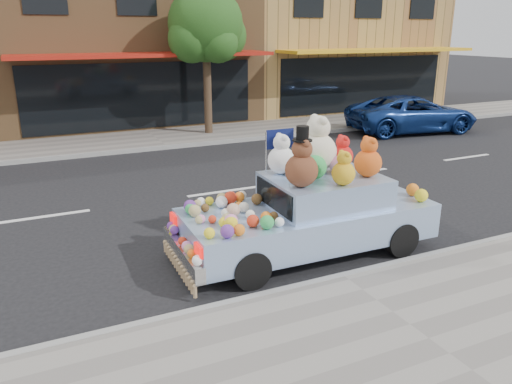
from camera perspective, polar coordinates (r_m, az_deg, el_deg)
ground at (r=12.04m, az=-3.76°, el=0.03°), size 120.00×120.00×0.00m
near_sidewalk at (r=6.92m, az=17.15°, el=-14.66°), size 60.00×3.00×0.12m
far_sidewalk at (r=18.05m, az=-11.42°, el=5.98°), size 60.00×3.00×0.12m
near_kerb at (r=7.92m, az=9.86°, el=-9.65°), size 60.00×0.12×0.13m
far_kerb at (r=16.62m, az=-10.14°, el=5.06°), size 60.00×0.12×0.13m
storefront_mid at (r=23.03m, az=-15.50°, el=17.22°), size 10.00×9.80×7.30m
storefront_right at (r=26.71m, az=7.16°, el=17.72°), size 10.00×9.80×7.30m
street_tree at (r=18.30m, az=-5.73°, el=17.87°), size 3.00×2.70×5.22m
car_blue at (r=20.06m, az=17.42°, el=8.52°), size 5.22×2.99×1.37m
art_car at (r=8.57m, az=6.11°, el=-1.77°), size 4.52×1.85×2.33m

